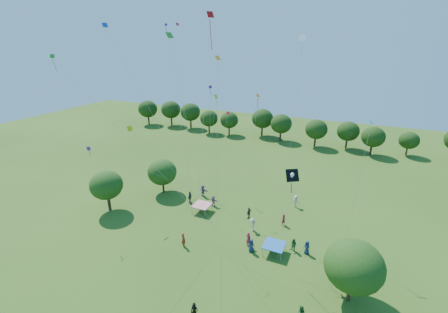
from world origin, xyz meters
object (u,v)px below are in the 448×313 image
near_tree_west (106,185)px  tent_blue (274,245)px  pirate_kite (292,176)px  red_high_kite (208,61)px  near_tree_north (162,172)px  man_in_black (194,312)px  near_tree_east (354,266)px  tent_red_stripe (202,205)px

near_tree_west → tent_blue: near_tree_west is taller
pirate_kite → red_high_kite: 14.64m
near_tree_west → near_tree_north: (3.71, 7.41, -0.44)m
tent_blue → pirate_kite: 8.48m
man_in_black → red_high_kite: size_ratio=0.08×
near_tree_west → pirate_kite: bearing=0.6°
near_tree_east → pirate_kite: bearing=150.8°
near_tree_west → pirate_kite: 24.83m
man_in_black → tent_red_stripe: bearing=104.1°
near_tree_east → tent_blue: size_ratio=2.71×
near_tree_north → tent_blue: near_tree_north is taller
near_tree_east → near_tree_north: bearing=158.2°
near_tree_west → red_high_kite: bearing=10.9°
tent_red_stripe → red_high_kite: size_ratio=0.09×
near_tree_west → near_tree_north: bearing=63.4°
man_in_black → pirate_kite: size_ratio=0.20×
pirate_kite → red_high_kite: size_ratio=0.38×
near_tree_west → man_in_black: size_ratio=3.27×
near_tree_north → red_high_kite: red_high_kite is taller
tent_red_stripe → red_high_kite: bearing=-40.9°
tent_red_stripe → man_in_black: bearing=-64.4°
pirate_kite → near_tree_east: bearing=-29.2°
tent_blue → red_high_kite: bearing=164.3°
near_tree_east → man_in_black: near_tree_east is taller
near_tree_east → pirate_kite: size_ratio=0.68×
near_tree_west → near_tree_north: near_tree_west is taller
tent_blue → pirate_kite: (1.24, 0.06, 8.39)m
near_tree_west → near_tree_east: (30.64, -3.34, -0.05)m
tent_red_stripe → pirate_kite: (12.38, -4.38, 8.39)m
tent_blue → near_tree_west: bearing=-179.5°
near_tree_north → man_in_black: (15.42, -18.08, -2.45)m
near_tree_north → tent_red_stripe: near_tree_north is taller
man_in_black → red_high_kite: bearing=99.3°
near_tree_west → red_high_kite: (14.04, 2.70, 15.94)m
near_tree_east → red_high_kite: size_ratio=0.26×
near_tree_east → tent_red_stripe: bearing=157.0°
near_tree_west → man_in_black: 22.10m
near_tree_east → tent_red_stripe: size_ratio=2.71×
near_tree_east → tent_blue: bearing=155.3°
near_tree_west → tent_red_stripe: near_tree_west is taller
man_in_black → tent_blue: bearing=59.2°
tent_blue → near_tree_east: bearing=-24.7°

